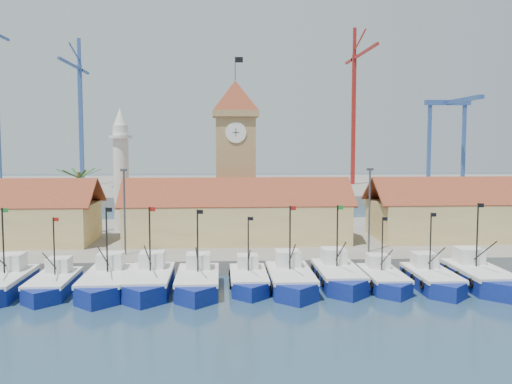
{
  "coord_description": "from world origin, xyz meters",
  "views": [
    {
      "loc": [
        -2.0,
        -47.89,
        13.22
      ],
      "look_at": [
        2.17,
        18.0,
        7.51
      ],
      "focal_mm": 40.0,
      "sensor_mm": 36.0,
      "label": 1
    }
  ],
  "objects": [
    {
      "name": "crane_blue_near",
      "position": [
        -39.07,
        106.93,
        23.29
      ],
      "size": [
        1.0,
        29.7,
        38.78
      ],
      "color": "#315197",
      "rests_on": "terminal"
    },
    {
      "name": "boat_5",
      "position": [
        0.55,
        2.85,
        0.71
      ],
      "size": [
        3.31,
        9.07,
        6.86
      ],
      "color": "navy",
      "rests_on": "ground"
    },
    {
      "name": "terminal",
      "position": [
        0.0,
        110.0,
        1.0
      ],
      "size": [
        240.0,
        80.0,
        2.0
      ],
      "primitive_type": "cube",
      "color": "gray",
      "rests_on": "ground"
    },
    {
      "name": "boat_7",
      "position": [
        8.9,
        3.22,
        0.81
      ],
      "size": [
        3.79,
        10.38,
        7.86
      ],
      "color": "navy",
      "rests_on": "ground"
    },
    {
      "name": "crane_red_right",
      "position": [
        34.06,
        103.57,
        25.21
      ],
      "size": [
        1.0,
        32.77,
        41.79
      ],
      "color": "maroon",
      "rests_on": "terminal"
    },
    {
      "name": "lamp_posts",
      "position": [
        0.5,
        12.0,
        6.48
      ],
      "size": [
        80.7,
        0.25,
        9.03
      ],
      "color": "#3F3F44",
      "rests_on": "quay"
    },
    {
      "name": "boat_4",
      "position": [
        -4.05,
        1.95,
        0.79
      ],
      "size": [
        3.71,
        10.15,
        7.68
      ],
      "color": "navy",
      "rests_on": "ground"
    },
    {
      "name": "quay",
      "position": [
        0.0,
        24.0,
        0.75
      ],
      "size": [
        140.0,
        32.0,
        1.5
      ],
      "primitive_type": "cube",
      "color": "gray",
      "rests_on": "ground"
    },
    {
      "name": "palm_tree",
      "position": [
        -20.0,
        26.0,
        6.25
      ],
      "size": [
        5.6,
        5.03,
        8.39
      ],
      "color": "brown",
      "rests_on": "quay"
    },
    {
      "name": "boat_2",
      "position": [
        -12.12,
        2.07,
        0.82
      ],
      "size": [
        3.83,
        10.49,
        7.94
      ],
      "color": "navy",
      "rests_on": "ground"
    },
    {
      "name": "hall_right",
      "position": [
        32.0,
        20.0,
        3.99
      ],
      "size": [
        31.2,
        10.13,
        7.61
      ],
      "color": "#E2D07C",
      "rests_on": "quay"
    },
    {
      "name": "boat_9",
      "position": [
        17.29,
        1.87,
        0.75
      ],
      "size": [
        3.49,
        9.56,
        7.23
      ],
      "color": "navy",
      "rests_on": "ground"
    },
    {
      "name": "gantry",
      "position": [
        62.0,
        106.65,
        20.04
      ],
      "size": [
        13.0,
        22.0,
        23.2
      ],
      "color": "#315197",
      "rests_on": "terminal"
    },
    {
      "name": "boat_6",
      "position": [
        4.32,
        2.1,
        0.82
      ],
      "size": [
        3.84,
        10.51,
        7.95
      ],
      "color": "navy",
      "rests_on": "ground"
    },
    {
      "name": "clock_tower",
      "position": [
        0.0,
        26.0,
        11.96
      ],
      "size": [
        5.8,
        5.8,
        22.7
      ],
      "color": "#A17C53",
      "rests_on": "quay"
    },
    {
      "name": "boat_3",
      "position": [
        -8.34,
        2.27,
        0.82
      ],
      "size": [
        3.83,
        10.49,
        7.94
      ],
      "color": "navy",
      "rests_on": "ground"
    },
    {
      "name": "ground",
      "position": [
        0.0,
        0.0,
        0.0
      ],
      "size": [
        400.0,
        400.0,
        0.0
      ],
      "primitive_type": "plane",
      "color": "#1E3D50",
      "rests_on": "ground"
    },
    {
      "name": "minaret",
      "position": [
        -15.0,
        28.0,
        9.73
      ],
      "size": [
        3.0,
        3.0,
        16.3
      ],
      "color": "silver",
      "rests_on": "quay"
    },
    {
      "name": "boat_0",
      "position": [
        -21.14,
        2.11,
        0.82
      ],
      "size": [
        3.84,
        10.52,
        7.96
      ],
      "color": "navy",
      "rests_on": "ground"
    },
    {
      "name": "hall_center",
      "position": [
        0.0,
        20.0,
        3.99
      ],
      "size": [
        27.04,
        10.13,
        7.61
      ],
      "color": "#E2D07C",
      "rests_on": "quay"
    },
    {
      "name": "boat_1",
      "position": [
        -16.74,
        2.2,
        0.73
      ],
      "size": [
        3.39,
        9.3,
        7.04
      ],
      "color": "navy",
      "rests_on": "ground"
    },
    {
      "name": "boat_8",
      "position": [
        12.9,
        2.34,
        0.7
      ],
      "size": [
        3.28,
        8.98,
        6.8
      ],
      "color": "navy",
      "rests_on": "ground"
    },
    {
      "name": "boat_10",
      "position": [
        21.82,
        2.06,
        0.84
      ],
      "size": [
        3.91,
        10.72,
        8.11
      ],
      "color": "navy",
      "rests_on": "ground"
    }
  ]
}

